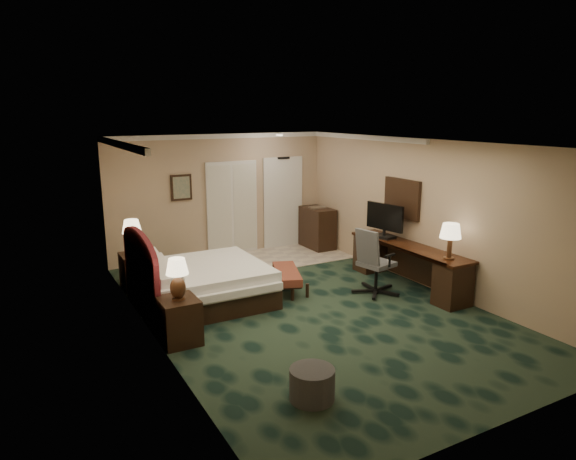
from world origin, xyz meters
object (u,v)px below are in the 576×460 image
lamp_far (132,237)px  minibar (317,228)px  desk_chair (377,261)px  nightstand_near (179,321)px  bed_bench (287,280)px  tv (385,221)px  ottoman (312,384)px  bed (204,284)px  desk (407,266)px  lamp_near (178,279)px  nightstand_far (136,271)px

lamp_far → minibar: size_ratio=0.67×
desk_chair → nightstand_near: bearing=172.2°
bed_bench → nightstand_near: bearing=-133.3°
bed_bench → tv: size_ratio=1.33×
ottoman → tv: 4.79m
bed → bed_bench: bed is taller
bed_bench → desk: size_ratio=0.42×
nightstand_near → desk_chair: 3.69m
lamp_far → bed_bench: lamp_far is taller
bed → tv: tv is taller
ottoman → desk: (3.55, 2.43, 0.21)m
bed → tv: 3.66m
nightstand_near → lamp_near: (0.00, -0.02, 0.61)m
lamp_near → nightstand_near: bearing=95.4°
desk_chair → lamp_near: bearing=172.5°
bed_bench → desk_chair: size_ratio=0.95×
tv → desk_chair: size_ratio=0.72×
lamp_far → minibar: (4.45, 0.85, -0.48)m
lamp_far → ottoman: size_ratio=1.26×
nightstand_near → bed: bearing=57.5°
tv → desk_chair: bearing=-146.3°
nightstand_near → desk: bearing=3.6°
desk_chair → minibar: desk_chair is taller
bed_bench → minibar: bearing=68.6°
tv → lamp_near: bearing=-177.8°
bed → nightstand_far: nightstand_far is taller
desk_chair → minibar: size_ratio=1.25×
lamp_far → desk: 5.04m
nightstand_far → bed_bench: nightstand_far is taller
nightstand_near → desk: (4.41, 0.28, 0.07)m
bed → lamp_near: 1.69m
nightstand_far → lamp_near: lamp_near is taller
lamp_near → lamp_far: 2.60m
bed_bench → lamp_far: bearing=169.6°
nightstand_near → desk_chair: desk_chair is taller
desk → minibar: size_ratio=2.83×
nightstand_near → lamp_near: 0.61m
nightstand_far → ottoman: (0.86, -4.77, -0.14)m
bed_bench → tv: 2.25m
lamp_far → tv: size_ratio=0.75×
ottoman → desk_chair: desk_chair is taller
nightstand_near → bed_bench: (2.34, 1.14, -0.13)m
ottoman → lamp_far: bearing=100.7°
tv → minibar: tv is taller
bed → ottoman: bed is taller
nightstand_near → desk: desk is taller
desk_chair → minibar: 3.25m
nightstand_near → bed_bench: nightstand_near is taller
bed → ottoman: bearing=-89.6°
nightstand_near → desk_chair: bearing=4.1°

